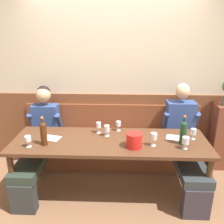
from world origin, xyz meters
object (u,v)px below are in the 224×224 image
wine_bottle_green_tall (183,132)px  wine_glass_by_bottle (28,139)px  person_center_right_seat (40,137)px  wall_bench (112,149)px  dining_table (110,146)px  ice_bucket (134,140)px  wine_glass_left_end (193,132)px  wine_glass_center_rear (107,129)px  wine_glass_mid_right (118,124)px  wine_glass_right_end (99,126)px  wine_bottle_clear_water (44,133)px  wine_glass_mid_left (186,141)px  person_right_seat (184,138)px  wine_glass_center_front (154,137)px

wine_bottle_green_tall → wine_glass_by_bottle: bearing=-175.5°
wine_bottle_green_tall → person_center_right_seat: bearing=168.0°
wall_bench → person_center_right_seat: size_ratio=2.11×
wall_bench → dining_table: (0.00, -0.67, 0.39)m
ice_bucket → wine_glass_left_end: ice_bucket is taller
wine_glass_center_rear → wine_glass_mid_right: size_ratio=1.08×
wine_glass_right_end → wine_glass_by_bottle: size_ratio=1.09×
wine_bottle_clear_water → wine_glass_mid_left: bearing=-1.3°
person_right_seat → wine_bottle_clear_water: bearing=-164.4°
person_right_seat → wine_bottle_green_tall: 0.51m
wine_glass_center_front → wine_glass_left_end: size_ratio=1.18×
wine_glass_by_bottle → wine_glass_right_end: bearing=28.4°
ice_bucket → person_center_right_seat: bearing=159.1°
wall_bench → wine_glass_center_front: wall_bench is taller
wall_bench → wine_bottle_clear_water: wine_bottle_clear_water is taller
wine_glass_center_front → wine_glass_left_end: bearing=21.1°
person_right_seat → ice_bucket: person_right_seat is taller
wine_glass_right_end → wine_glass_mid_left: (1.01, -0.39, -0.00)m
wine_bottle_clear_water → wine_glass_center_rear: bearing=20.5°
wine_glass_mid_left → wine_glass_mid_right: (-0.76, 0.47, -0.01)m
wine_glass_left_end → wine_glass_center_front: bearing=-158.9°
wine_bottle_green_tall → wine_glass_mid_left: (0.00, -0.12, -0.05)m
person_right_seat → ice_bucket: 0.89m
wine_bottle_green_tall → wine_glass_mid_left: bearing=-88.2°
wine_glass_center_rear → wine_glass_right_end: bearing=142.0°
wine_glass_left_end → person_center_right_seat: bearing=172.9°
ice_bucket → wine_glass_center_rear: 0.43m
wine_glass_left_end → wine_glass_mid_right: 0.94m
dining_table → wine_glass_center_front: bearing=-13.2°
dining_table → person_right_seat: person_right_seat is taller
wine_bottle_green_tall → wine_glass_mid_right: (-0.75, 0.36, -0.06)m
dining_table → wall_bench: bearing=90.0°
person_center_right_seat → ice_bucket: size_ratio=6.94×
wine_glass_left_end → wine_glass_center_rear: 1.06m
wine_glass_center_rear → wine_glass_mid_right: wine_glass_center_rear is taller
wine_glass_center_front → wine_glass_mid_right: bearing=135.0°
person_center_right_seat → wine_glass_by_bottle: 0.58m
ice_bucket → wine_bottle_green_tall: bearing=9.6°
wall_bench → wine_glass_right_end: wall_bench is taller
wine_bottle_clear_water → wine_glass_center_rear: wine_bottle_clear_water is taller
ice_bucket → wine_glass_center_front: 0.23m
wine_bottle_green_tall → dining_table: bearing=175.6°
wine_bottle_green_tall → person_right_seat: bearing=71.4°
wine_glass_center_front → wine_glass_mid_right: 0.58m
wine_glass_center_rear → wine_bottle_clear_water: bearing=-159.5°
wine_bottle_clear_water → wine_glass_by_bottle: 0.18m
wine_glass_center_front → wine_glass_center_rear: size_ratio=1.10×
wine_bottle_clear_water → wine_glass_mid_right: wine_bottle_clear_water is taller
wine_bottle_clear_water → wine_glass_right_end: 0.70m
person_right_seat → wine_glass_by_bottle: person_right_seat is taller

